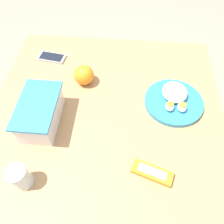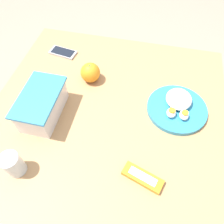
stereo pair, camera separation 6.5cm
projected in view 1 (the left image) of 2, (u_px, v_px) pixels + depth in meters
name	position (u px, v px, depth m)	size (l,w,h in m)	color
ground_plane	(108.00, 176.00, 1.43)	(10.00, 10.00, 0.00)	gray
table	(106.00, 126.00, 0.92)	(0.95, 0.92, 0.71)	#AD7F51
food_container	(41.00, 114.00, 0.79)	(0.22, 0.13, 0.11)	white
orange_fruit	(84.00, 75.00, 0.91)	(0.08, 0.08, 0.08)	orange
rice_plate	(174.00, 99.00, 0.87)	(0.23, 0.23, 0.06)	teal
candy_bar	(152.00, 173.00, 0.71)	(0.08, 0.14, 0.02)	orange
cell_phone	(52.00, 57.00, 1.03)	(0.08, 0.13, 0.01)	#ADADB2
drinking_glass	(20.00, 177.00, 0.66)	(0.06, 0.06, 0.09)	silver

